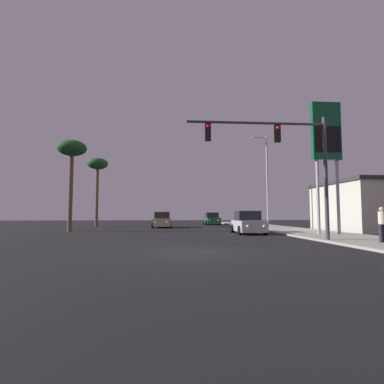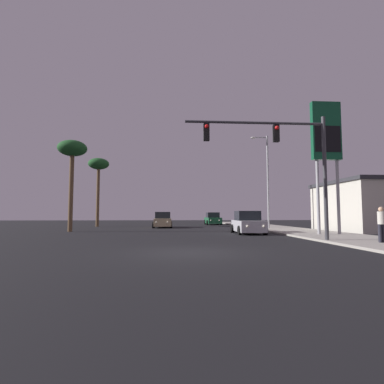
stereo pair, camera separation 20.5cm
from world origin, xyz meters
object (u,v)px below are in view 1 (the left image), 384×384
Objects in this scene: traffic_light_mast at (286,151)px; palm_tree_near at (72,152)px; street_lamp at (266,176)px; pedestrian_on_sidewalk at (382,223)px; car_silver at (248,223)px; palm_tree_mid at (98,167)px; gas_station_sign at (326,138)px; car_green at (212,219)px; car_tan at (162,220)px.

palm_tree_near is (-14.29, 10.35, 1.88)m from traffic_light_mast.
street_lamp reaches higher than pedestrian_on_sidewalk.
palm_tree_mid reaches higher than car_silver.
traffic_light_mast is 0.83× the size of street_lamp.
pedestrian_on_sidewalk is (3.96, -1.59, -3.70)m from traffic_light_mast.
gas_station_sign is at bearing 153.63° from car_silver.
street_lamp is at bearing 76.12° from traffic_light_mast.
traffic_light_mast reaches higher than car_green.
street_lamp is 15.44m from pedestrian_on_sidewalk.
traffic_light_mast is at bearing -35.91° from palm_tree_near.
car_green is 22.85m from gas_station_sign.
car_green is 0.54× the size of palm_tree_mid.
car_green is at bearing -129.55° from car_tan.
car_silver is at bearing -43.32° from palm_tree_mid.
pedestrian_on_sidewalk is (4.22, -8.49, 0.27)m from car_silver.
car_tan is 12.46m from car_silver.
car_tan is at bearing 50.00° from car_green.
palm_tree_near is at bearing 46.06° from car_green.
palm_tree_mid is at bearing 91.38° from palm_tree_near.
palm_tree_mid is (-14.23, -5.51, 6.18)m from car_green.
car_green is 10.68m from car_tan.
street_lamp is at bearing 156.32° from car_tan.
car_green is 0.58× the size of traffic_light_mast.
traffic_light_mast is (0.27, -6.90, 3.97)m from car_silver.
car_silver is (0.03, -18.96, 0.00)m from car_green.
gas_station_sign is at bearing 100.91° from car_green.
car_green is 0.48× the size of gas_station_sign.
car_green is 27.77m from pedestrian_on_sidewalk.
street_lamp is 1.00× the size of gas_station_sign.
car_silver is 8.51m from street_lamp.
palm_tree_mid is at bearing -41.70° from car_silver.
car_green is at bearing 98.82° from pedestrian_on_sidewalk.
car_tan is 0.54× the size of palm_tree_mid.
traffic_light_mast is 5.64m from pedestrian_on_sidewalk.
pedestrian_on_sidewalk is 29.29m from palm_tree_mid.
palm_tree_near is at bearing -12.21° from car_silver.
traffic_light_mast is (0.30, -25.86, 3.97)m from car_green.
palm_tree_near is 10.01m from palm_tree_mid.
pedestrian_on_sidewalk is at bearing -33.20° from palm_tree_near.
traffic_light_mast is 0.93× the size of palm_tree_mid.
car_green is 0.57× the size of palm_tree_near.
palm_tree_near is at bearing 144.09° from traffic_light_mast.
gas_station_sign is 8.15m from pedestrian_on_sidewalk.
car_green is at bearing 105.93° from street_lamp.
pedestrian_on_sidewalk is at bearing -96.15° from gas_station_sign.
gas_station_sign reaches higher than pedestrian_on_sidewalk.
pedestrian_on_sidewalk reaches higher than car_silver.
car_tan and car_silver have the same top height.
traffic_light_mast is at bearing 88.78° from car_green.
pedestrian_on_sidewalk is 22.51m from palm_tree_near.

